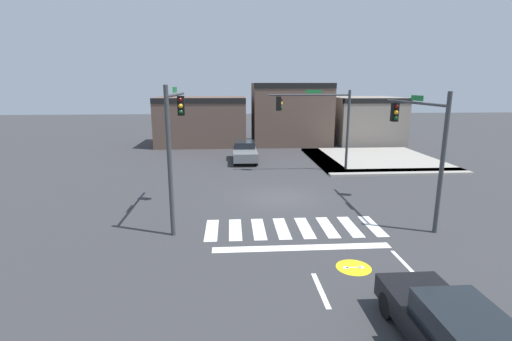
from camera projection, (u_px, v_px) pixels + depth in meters
The scene contains 10 objects.
ground_plane at pixel (280, 197), 20.51m from camera, with size 120.00×120.00×0.00m, color #353538.
crosswalk_near at pixel (293, 228), 16.13m from camera, with size 7.54×2.44×0.01m.
bike_detector_marking at pixel (354, 267), 12.65m from camera, with size 1.19×1.19×0.01m.
curb_corner_northeast at pixel (369, 160), 30.20m from camera, with size 10.00×10.60×0.15m.
storefront_row at pixel (282, 118), 38.64m from camera, with size 24.87×6.96×6.18m.
traffic_signal_southwest at pixel (175, 128), 16.26m from camera, with size 0.32×5.35×6.04m.
traffic_signal_southeast at pixel (419, 132), 16.86m from camera, with size 0.32×5.79×5.79m.
traffic_signal_northeast at pixel (318, 115), 25.69m from camera, with size 5.64×0.32×5.69m.
car_black at pixel (453, 330), 8.24m from camera, with size 1.70×4.33×1.48m.
car_gray at pixel (245, 152), 30.09m from camera, with size 1.87×4.43×1.49m.
Camera 1 is at (-2.63, -19.52, 6.05)m, focal length 26.26 mm.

